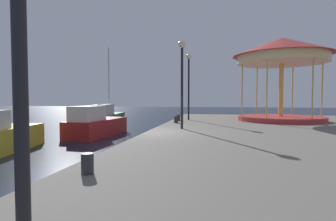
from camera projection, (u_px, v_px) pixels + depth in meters
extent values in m
plane|color=black|center=(147.00, 149.00, 11.87)|extent=(120.00, 120.00, 0.00)
cube|color=slate|center=(312.00, 145.00, 10.57)|extent=(13.51, 27.00, 0.80)
cube|color=maroon|center=(98.00, 127.00, 16.19)|extent=(2.04, 4.90, 1.01)
cube|color=beige|center=(87.00, 113.00, 15.07)|extent=(1.35, 2.18, 0.82)
cube|color=#4C6070|center=(97.00, 110.00, 16.08)|extent=(1.06, 0.16, 0.37)
cube|color=#236638|center=(107.00, 119.00, 23.37)|extent=(2.71, 7.43, 0.90)
cube|color=beige|center=(103.00, 110.00, 22.00)|extent=(1.61, 3.33, 0.88)
cylinder|color=silver|center=(109.00, 81.00, 23.89)|extent=(0.12, 0.12, 5.87)
cylinder|color=silver|center=(104.00, 104.00, 22.35)|extent=(0.57, 3.24, 0.08)
cylinder|color=#B23333|center=(281.00, 118.00, 17.50)|extent=(5.41, 5.41, 0.30)
cylinder|color=gold|center=(281.00, 90.00, 17.41)|extent=(0.28, 0.28, 3.42)
cylinder|color=#F2E099|center=(282.00, 60.00, 17.33)|extent=(5.59, 5.59, 0.50)
cone|color=#C63D38|center=(282.00, 47.00, 17.29)|extent=(6.21, 6.21, 1.17)
cylinder|color=gold|center=(322.00, 90.00, 16.95)|extent=(0.08, 0.08, 3.42)
cylinder|color=gold|center=(292.00, 91.00, 19.27)|extent=(0.08, 0.08, 3.42)
cylinder|color=gold|center=(257.00, 91.00, 19.73)|extent=(0.08, 0.08, 3.42)
cylinder|color=gold|center=(242.00, 90.00, 17.88)|extent=(0.08, 0.08, 3.42)
cylinder|color=gold|center=(267.00, 89.00, 15.56)|extent=(0.08, 0.08, 3.42)
cylinder|color=gold|center=(313.00, 89.00, 15.10)|extent=(0.08, 0.08, 3.42)
cylinder|color=black|center=(19.00, 31.00, 2.18)|extent=(0.12, 0.12, 4.01)
cylinder|color=black|center=(182.00, 89.00, 12.81)|extent=(0.12, 0.12, 3.86)
sphere|color=#F9E5B2|center=(182.00, 44.00, 12.72)|extent=(0.36, 0.36, 0.36)
cylinder|color=black|center=(189.00, 90.00, 18.16)|extent=(0.12, 0.12, 4.12)
sphere|color=#F9E5B2|center=(189.00, 56.00, 18.06)|extent=(0.36, 0.36, 0.36)
cylinder|color=#2D2D33|center=(87.00, 164.00, 5.16)|extent=(0.24, 0.24, 0.40)
cylinder|color=#2D2D33|center=(178.00, 118.00, 17.53)|extent=(0.24, 0.24, 0.40)
cylinder|color=#2D2D33|center=(176.00, 119.00, 16.00)|extent=(0.24, 0.24, 0.40)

